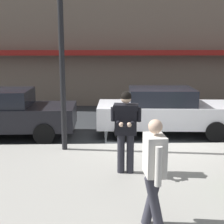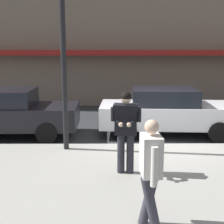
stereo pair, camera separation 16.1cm
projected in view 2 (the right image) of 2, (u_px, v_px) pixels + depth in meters
ground_plane at (154, 146)px, 9.16m from camera, size 80.00×80.00×0.00m
sidewalk at (223, 186)px, 6.36m from camera, size 32.00×5.30×0.14m
curb_paint_line at (188, 145)px, 9.21m from camera, size 28.00×0.12×0.01m
parked_sedan_near at (6, 112)px, 10.05m from camera, size 4.53×1.98×1.54m
parked_sedan_mid at (168, 111)px, 10.27m from camera, size 4.59×2.11×1.54m
man_texting_on_phone at (126, 124)px, 6.63m from camera, size 0.65×0.61×1.81m
pedestrian_in_light_coat at (151, 168)px, 4.58m from camera, size 0.35×0.60×1.70m
street_lamp_post at (63, 35)px, 7.87m from camera, size 0.36×0.36×4.88m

